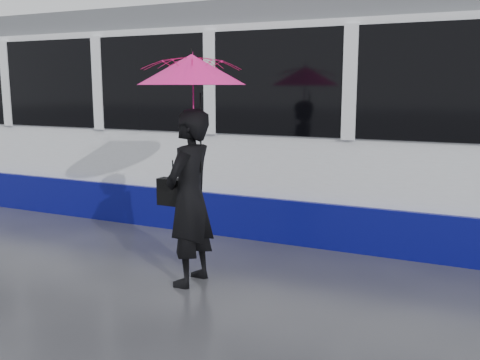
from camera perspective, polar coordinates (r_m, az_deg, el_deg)
The scene contains 6 objects.
ground at distance 6.31m, azimuth 2.80°, elevation -10.03°, with size 90.00×90.00×0.00m, color #29292D.
rails at distance 8.57m, azimuth 9.23°, elevation -4.68°, with size 34.00×1.51×0.02m.
tram at distance 8.60m, azimuth 3.70°, elevation 6.48°, with size 26.00×2.56×3.35m.
woman at distance 5.81m, azimuth -5.40°, elevation -1.93°, with size 0.70×0.46×1.92m, color black.
umbrella at distance 5.66m, azimuth -5.15°, elevation 9.44°, with size 1.15×1.15×1.30m.
handbag at distance 5.93m, azimuth -7.13°, elevation -1.27°, with size 0.35×0.15×0.48m.
Camera 1 is at (2.25, -5.49, 2.15)m, focal length 40.00 mm.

